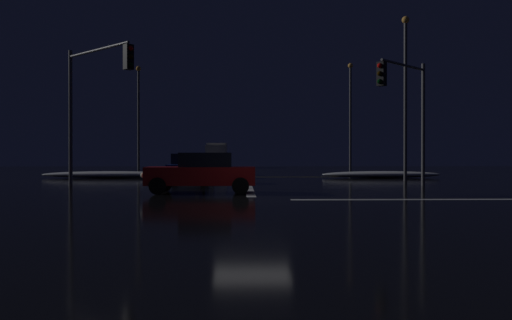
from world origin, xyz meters
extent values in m
cube|color=black|center=(0.00, 0.00, -0.05)|extent=(120.00, 120.00, 0.10)
cube|color=white|center=(0.00, 8.13, 0.00)|extent=(0.35, 13.91, 0.01)
cube|color=yellow|center=(0.00, 19.73, 0.00)|extent=(22.00, 0.15, 0.01)
cube|color=white|center=(8.23, 0.00, 0.00)|extent=(13.91, 0.40, 0.01)
ellipsoid|color=white|center=(-8.93, 18.39, 0.22)|extent=(9.08, 1.50, 0.44)
ellipsoid|color=white|center=(8.93, 17.96, 0.22)|extent=(7.91, 1.50, 0.44)
cube|color=navy|center=(-3.17, 11.11, 0.67)|extent=(1.80, 4.20, 0.70)
cube|color=black|center=(-3.17, 11.31, 1.29)|extent=(1.60, 2.00, 0.55)
cylinder|color=black|center=(-2.27, 9.56, 0.32)|extent=(0.22, 0.64, 0.64)
cylinder|color=black|center=(-4.07, 9.56, 0.32)|extent=(0.22, 0.64, 0.64)
cylinder|color=black|center=(-2.27, 12.66, 0.32)|extent=(0.22, 0.64, 0.64)
cylinder|color=black|center=(-4.07, 12.66, 0.32)|extent=(0.22, 0.64, 0.64)
sphere|color=#F9EFC6|center=(-2.52, 8.99, 0.72)|extent=(0.22, 0.22, 0.22)
sphere|color=#F9EFC6|center=(-3.82, 8.99, 0.72)|extent=(0.22, 0.22, 0.22)
cube|color=#B7B7BC|center=(-3.40, 17.82, 0.67)|extent=(1.80, 4.20, 0.70)
cube|color=black|center=(-3.40, 18.02, 1.29)|extent=(1.60, 2.00, 0.55)
cylinder|color=black|center=(-2.50, 16.27, 0.32)|extent=(0.22, 0.64, 0.64)
cylinder|color=black|center=(-4.30, 16.27, 0.32)|extent=(0.22, 0.64, 0.64)
cylinder|color=black|center=(-2.50, 19.37, 0.32)|extent=(0.22, 0.64, 0.64)
cylinder|color=black|center=(-4.30, 19.37, 0.32)|extent=(0.22, 0.64, 0.64)
sphere|color=#F9EFC6|center=(-2.75, 15.70, 0.72)|extent=(0.22, 0.22, 0.22)
sphere|color=#F9EFC6|center=(-4.05, 15.70, 0.72)|extent=(0.22, 0.22, 0.22)
cube|color=slate|center=(-3.22, 24.31, 0.67)|extent=(1.80, 4.20, 0.70)
cube|color=black|center=(-3.22, 24.51, 1.29)|extent=(1.60, 2.00, 0.55)
cylinder|color=black|center=(-2.32, 22.76, 0.32)|extent=(0.22, 0.64, 0.64)
cylinder|color=black|center=(-4.12, 22.76, 0.32)|extent=(0.22, 0.64, 0.64)
cylinder|color=black|center=(-2.32, 25.86, 0.32)|extent=(0.22, 0.64, 0.64)
cylinder|color=black|center=(-4.12, 25.86, 0.32)|extent=(0.22, 0.64, 0.64)
sphere|color=#F9EFC6|center=(-2.57, 22.19, 0.72)|extent=(0.22, 0.22, 0.22)
sphere|color=#F9EFC6|center=(-3.87, 22.19, 0.72)|extent=(0.22, 0.22, 0.22)
cube|color=black|center=(-3.60, 30.78, 0.67)|extent=(1.80, 4.20, 0.70)
cube|color=black|center=(-3.60, 30.98, 1.29)|extent=(1.60, 2.00, 0.55)
cylinder|color=black|center=(-2.70, 29.23, 0.32)|extent=(0.22, 0.64, 0.64)
cylinder|color=black|center=(-4.50, 29.23, 0.32)|extent=(0.22, 0.64, 0.64)
cylinder|color=black|center=(-2.70, 32.33, 0.32)|extent=(0.22, 0.64, 0.64)
cylinder|color=black|center=(-4.50, 32.33, 0.32)|extent=(0.22, 0.64, 0.64)
sphere|color=#F9EFC6|center=(-2.95, 28.66, 0.72)|extent=(0.22, 0.22, 0.22)
sphere|color=#F9EFC6|center=(-4.25, 28.66, 0.72)|extent=(0.22, 0.22, 0.22)
cube|color=#14512D|center=(-3.60, 36.97, 0.67)|extent=(1.80, 4.20, 0.70)
cube|color=black|center=(-3.60, 37.17, 1.29)|extent=(1.60, 2.00, 0.55)
cylinder|color=black|center=(-2.70, 35.42, 0.32)|extent=(0.22, 0.64, 0.64)
cylinder|color=black|center=(-4.50, 35.42, 0.32)|extent=(0.22, 0.64, 0.64)
cylinder|color=black|center=(-2.70, 38.52, 0.32)|extent=(0.22, 0.64, 0.64)
cylinder|color=black|center=(-4.50, 38.52, 0.32)|extent=(0.22, 0.64, 0.64)
sphere|color=#F9EFC6|center=(-2.95, 34.85, 0.72)|extent=(0.22, 0.22, 0.22)
sphere|color=#F9EFC6|center=(-4.25, 34.85, 0.72)|extent=(0.22, 0.22, 0.22)
cube|color=silver|center=(-3.44, 43.25, 0.67)|extent=(1.80, 4.20, 0.70)
cube|color=black|center=(-3.44, 43.45, 1.29)|extent=(1.60, 2.00, 0.55)
cylinder|color=black|center=(-2.54, 41.70, 0.32)|extent=(0.22, 0.64, 0.64)
cylinder|color=black|center=(-4.34, 41.70, 0.32)|extent=(0.22, 0.64, 0.64)
cylinder|color=black|center=(-2.54, 44.80, 0.32)|extent=(0.22, 0.64, 0.64)
cylinder|color=black|center=(-4.34, 44.80, 0.32)|extent=(0.22, 0.64, 0.64)
sphere|color=#F9EFC6|center=(-2.79, 41.13, 0.72)|extent=(0.22, 0.22, 0.22)
sphere|color=#F9EFC6|center=(-4.09, 41.13, 0.72)|extent=(0.22, 0.22, 0.22)
cube|color=beige|center=(-3.38, 47.93, 1.63)|extent=(2.40, 2.20, 2.30)
cube|color=silver|center=(-3.38, 52.43, 1.78)|extent=(2.40, 5.00, 2.60)
cylinder|color=black|center=(-2.18, 48.53, 0.48)|extent=(0.28, 0.96, 0.96)
cylinder|color=black|center=(-4.58, 48.53, 0.48)|extent=(0.28, 0.96, 0.96)
cylinder|color=black|center=(-2.18, 53.23, 0.48)|extent=(0.28, 0.96, 0.96)
cylinder|color=black|center=(-4.58, 53.23, 0.48)|extent=(0.28, 0.96, 0.96)
sphere|color=#F9EFC6|center=(-2.53, 46.78, 1.03)|extent=(0.26, 0.26, 0.26)
sphere|color=#F9EFC6|center=(-4.23, 46.78, 1.03)|extent=(0.26, 0.26, 0.26)
cube|color=maroon|center=(-1.93, 3.48, 0.67)|extent=(4.20, 1.80, 0.70)
cube|color=black|center=(-1.73, 3.48, 1.29)|extent=(2.00, 1.60, 0.55)
cylinder|color=black|center=(-3.48, 2.58, 0.32)|extent=(0.64, 0.22, 0.64)
cylinder|color=black|center=(-3.48, 4.38, 0.32)|extent=(0.64, 0.22, 0.64)
cylinder|color=black|center=(-0.38, 2.58, 0.32)|extent=(0.64, 0.22, 0.64)
cylinder|color=black|center=(-0.38, 4.38, 0.32)|extent=(0.64, 0.22, 0.64)
sphere|color=#F9EFC6|center=(-4.05, 2.83, 0.72)|extent=(0.22, 0.22, 0.22)
sphere|color=#F9EFC6|center=(-4.05, 4.13, 0.72)|extent=(0.22, 0.22, 0.22)
cylinder|color=#4C4C51|center=(-8.53, 8.53, 3.25)|extent=(0.18, 0.18, 6.50)
cylinder|color=#4C4C51|center=(-6.79, 6.79, 6.20)|extent=(3.56, 3.56, 0.12)
cube|color=black|center=(-5.06, 5.06, 5.58)|extent=(0.46, 0.46, 1.05)
sphere|color=red|center=(-4.94, 4.94, 5.92)|extent=(0.22, 0.22, 0.22)
sphere|color=black|center=(-4.94, 4.94, 5.58)|extent=(0.22, 0.22, 0.22)
sphere|color=black|center=(-4.94, 4.94, 5.23)|extent=(0.22, 0.22, 0.22)
cylinder|color=#4C4C51|center=(8.53, 8.53, 2.97)|extent=(0.18, 0.18, 5.95)
cylinder|color=#4C4C51|center=(7.15, 7.15, 5.65)|extent=(2.85, 2.85, 0.12)
cube|color=black|center=(5.76, 5.76, 5.02)|extent=(0.46, 0.46, 1.05)
sphere|color=red|center=(5.65, 5.65, 5.37)|extent=(0.22, 0.22, 0.22)
sphere|color=black|center=(5.65, 5.65, 5.02)|extent=(0.22, 0.22, 0.22)
sphere|color=black|center=(5.65, 5.65, 4.68)|extent=(0.22, 0.22, 0.22)
cylinder|color=#424247|center=(9.23, 29.73, 4.59)|extent=(0.20, 0.20, 9.19)
sphere|color=#F9AD47|center=(9.23, 29.73, 9.37)|extent=(0.44, 0.44, 0.44)
cylinder|color=#424247|center=(-9.23, 29.73, 4.42)|extent=(0.20, 0.20, 8.85)
sphere|color=#F9AD47|center=(-9.23, 29.73, 9.03)|extent=(0.44, 0.44, 0.44)
cylinder|color=#424247|center=(9.23, 13.73, 4.60)|extent=(0.20, 0.20, 9.20)
sphere|color=#F9AD47|center=(9.23, 13.73, 9.38)|extent=(0.44, 0.44, 0.44)
camera|label=1|loc=(-0.37, -17.91, 1.43)|focal=38.41mm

